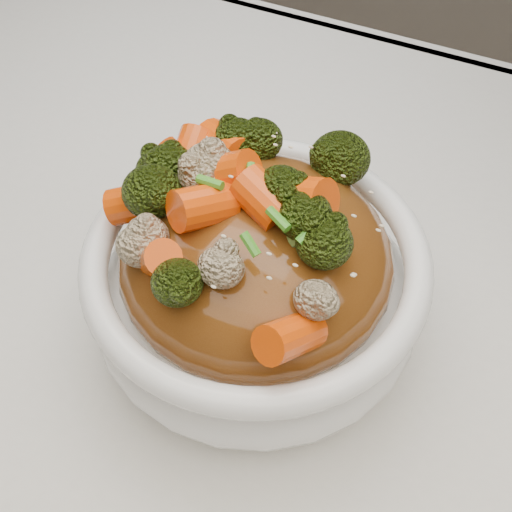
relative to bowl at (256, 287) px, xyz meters
The scene contains 8 objects.
tablecloth 0.06m from the bowl, 25.05° to the right, with size 1.20×0.80×0.04m, color silver.
bowl is the anchor object (origin of this frame).
sauce_base 0.03m from the bowl, ahead, with size 0.16×0.16×0.09m, color #633411.
carrots 0.09m from the bowl, ahead, with size 0.16×0.16×0.05m, color #F34D07, non-canonical shape.
broccoli 0.09m from the bowl, ahead, with size 0.16×0.16×0.04m, color black, non-canonical shape.
cauliflower 0.08m from the bowl, ahead, with size 0.16×0.16×0.03m, color tan, non-canonical shape.
scallions 0.09m from the bowl, ahead, with size 0.12×0.12×0.02m, color #3E8E20, non-canonical shape.
sesame_seeds 0.09m from the bowl, ahead, with size 0.15×0.15×0.01m, color beige, non-canonical shape.
Camera 1 is at (0.09, -0.19, 1.10)m, focal length 42.00 mm.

